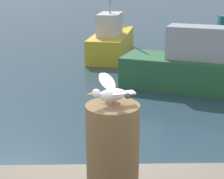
% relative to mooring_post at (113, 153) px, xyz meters
% --- Properties ---
extents(mooring_post, '(0.43, 0.43, 0.83)m').
position_rel_mooring_post_xyz_m(mooring_post, '(0.00, 0.00, 0.00)').
color(mooring_post, brown).
rests_on(mooring_post, harbor_quay).
extents(seagull, '(0.39, 0.63, 0.20)m').
position_rel_mooring_post_xyz_m(seagull, '(-0.00, -0.00, 0.53)').
color(seagull, '#C67460').
rests_on(seagull, mooring_post).
extents(boat_yellow, '(2.16, 5.31, 4.82)m').
position_rel_mooring_post_xyz_m(boat_yellow, '(0.35, 12.62, -1.17)').
color(boat_yellow, yellow).
rests_on(boat_yellow, ground_plane).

